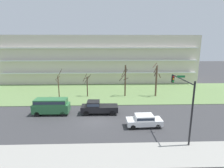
{
  "coord_description": "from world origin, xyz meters",
  "views": [
    {
      "loc": [
        1.56,
        -23.01,
        10.32
      ],
      "look_at": [
        2.5,
        6.0,
        3.72
      ],
      "focal_mm": 29.13,
      "sensor_mm": 36.0,
      "label": 1
    }
  ],
  "objects_px": {
    "traffic_signal_mast": "(184,97)",
    "van_green_near_left": "(51,105)",
    "tree_center": "(125,80)",
    "tree_far_left": "(59,85)",
    "tree_left": "(87,85)",
    "sedan_white_center_left": "(144,120)",
    "tree_right": "(156,80)",
    "pickup_black_center_right": "(98,107)"
  },
  "relations": [
    {
      "from": "traffic_signal_mast",
      "to": "van_green_near_left",
      "type": "bearing_deg",
      "value": 156.61
    },
    {
      "from": "van_green_near_left",
      "to": "traffic_signal_mast",
      "type": "height_order",
      "value": "traffic_signal_mast"
    },
    {
      "from": "tree_center",
      "to": "tree_far_left",
      "type": "bearing_deg",
      "value": -177.98
    },
    {
      "from": "tree_far_left",
      "to": "tree_left",
      "type": "bearing_deg",
      "value": 4.95
    },
    {
      "from": "van_green_near_left",
      "to": "sedan_white_center_left",
      "type": "height_order",
      "value": "van_green_near_left"
    },
    {
      "from": "tree_right",
      "to": "traffic_signal_mast",
      "type": "height_order",
      "value": "traffic_signal_mast"
    },
    {
      "from": "van_green_near_left",
      "to": "pickup_black_center_right",
      "type": "height_order",
      "value": "van_green_near_left"
    },
    {
      "from": "traffic_signal_mast",
      "to": "tree_center",
      "type": "bearing_deg",
      "value": 106.37
    },
    {
      "from": "tree_center",
      "to": "pickup_black_center_right",
      "type": "bearing_deg",
      "value": -118.92
    },
    {
      "from": "tree_right",
      "to": "tree_left",
      "type": "bearing_deg",
      "value": 178.96
    },
    {
      "from": "tree_far_left",
      "to": "pickup_black_center_right",
      "type": "height_order",
      "value": "tree_far_left"
    },
    {
      "from": "tree_far_left",
      "to": "pickup_black_center_right",
      "type": "bearing_deg",
      "value": -47.2
    },
    {
      "from": "tree_left",
      "to": "sedan_white_center_left",
      "type": "height_order",
      "value": "tree_left"
    },
    {
      "from": "tree_left",
      "to": "pickup_black_center_right",
      "type": "relative_size",
      "value": 0.83
    },
    {
      "from": "tree_right",
      "to": "sedan_white_center_left",
      "type": "xyz_separation_m",
      "value": [
        -4.98,
        -13.16,
        -2.47
      ]
    },
    {
      "from": "tree_far_left",
      "to": "tree_right",
      "type": "distance_m",
      "value": 18.79
    },
    {
      "from": "tree_far_left",
      "to": "tree_center",
      "type": "distance_m",
      "value": 12.77
    },
    {
      "from": "tree_center",
      "to": "tree_right",
      "type": "distance_m",
      "value": 6.04
    },
    {
      "from": "tree_left",
      "to": "van_green_near_left",
      "type": "xyz_separation_m",
      "value": [
        -4.37,
        -8.91,
        -0.93
      ]
    },
    {
      "from": "tree_far_left",
      "to": "traffic_signal_mast",
      "type": "relative_size",
      "value": 0.82
    },
    {
      "from": "van_green_near_left",
      "to": "pickup_black_center_right",
      "type": "distance_m",
      "value": 6.84
    },
    {
      "from": "tree_right",
      "to": "traffic_signal_mast",
      "type": "distance_m",
      "value": 15.89
    },
    {
      "from": "tree_right",
      "to": "tree_center",
      "type": "bearing_deg",
      "value": 177.83
    },
    {
      "from": "tree_left",
      "to": "tree_right",
      "type": "bearing_deg",
      "value": -1.04
    },
    {
      "from": "tree_far_left",
      "to": "van_green_near_left",
      "type": "height_order",
      "value": "tree_far_left"
    },
    {
      "from": "tree_center",
      "to": "van_green_near_left",
      "type": "xyz_separation_m",
      "value": [
        -11.75,
        -8.89,
        -1.95
      ]
    },
    {
      "from": "tree_left",
      "to": "pickup_black_center_right",
      "type": "xyz_separation_m",
      "value": [
        2.46,
        -8.9,
        -1.31
      ]
    },
    {
      "from": "sedan_white_center_left",
      "to": "pickup_black_center_right",
      "type": "height_order",
      "value": "pickup_black_center_right"
    },
    {
      "from": "pickup_black_center_right",
      "to": "traffic_signal_mast",
      "type": "bearing_deg",
      "value": 143.72
    },
    {
      "from": "tree_center",
      "to": "pickup_black_center_right",
      "type": "distance_m",
      "value": 10.42
    },
    {
      "from": "sedan_white_center_left",
      "to": "traffic_signal_mast",
      "type": "distance_m",
      "value": 5.88
    },
    {
      "from": "van_green_near_left",
      "to": "traffic_signal_mast",
      "type": "distance_m",
      "value": 18.22
    },
    {
      "from": "tree_far_left",
      "to": "van_green_near_left",
      "type": "bearing_deg",
      "value": -83.35
    },
    {
      "from": "pickup_black_center_right",
      "to": "tree_left",
      "type": "bearing_deg",
      "value": -74.32
    },
    {
      "from": "van_green_near_left",
      "to": "traffic_signal_mast",
      "type": "bearing_deg",
      "value": 157.03
    },
    {
      "from": "tree_far_left",
      "to": "sedan_white_center_left",
      "type": "relative_size",
      "value": 1.25
    },
    {
      "from": "tree_far_left",
      "to": "traffic_signal_mast",
      "type": "distance_m",
      "value": 23.47
    },
    {
      "from": "tree_left",
      "to": "tree_center",
      "type": "height_order",
      "value": "tree_center"
    },
    {
      "from": "tree_center",
      "to": "traffic_signal_mast",
      "type": "relative_size",
      "value": 0.91
    },
    {
      "from": "pickup_black_center_right",
      "to": "traffic_signal_mast",
      "type": "height_order",
      "value": "traffic_signal_mast"
    },
    {
      "from": "tree_far_left",
      "to": "tree_center",
      "type": "xyz_separation_m",
      "value": [
        12.73,
        0.45,
        0.88
      ]
    },
    {
      "from": "tree_left",
      "to": "tree_right",
      "type": "xyz_separation_m",
      "value": [
        13.41,
        -0.24,
        1.01
      ]
    }
  ]
}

